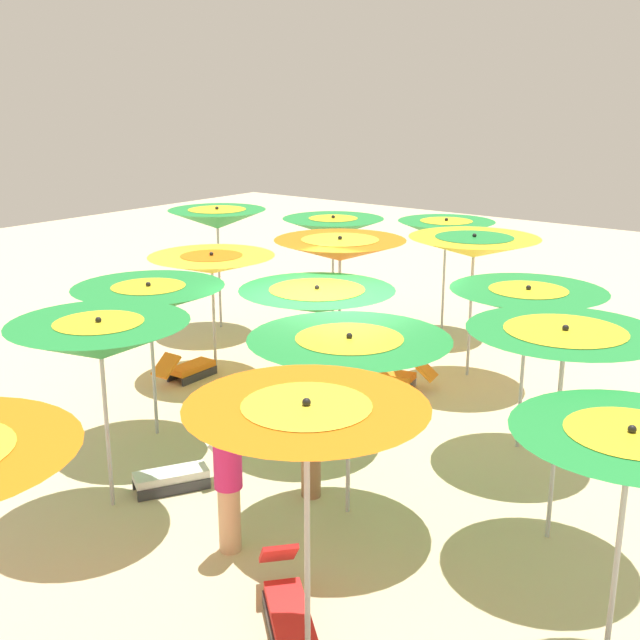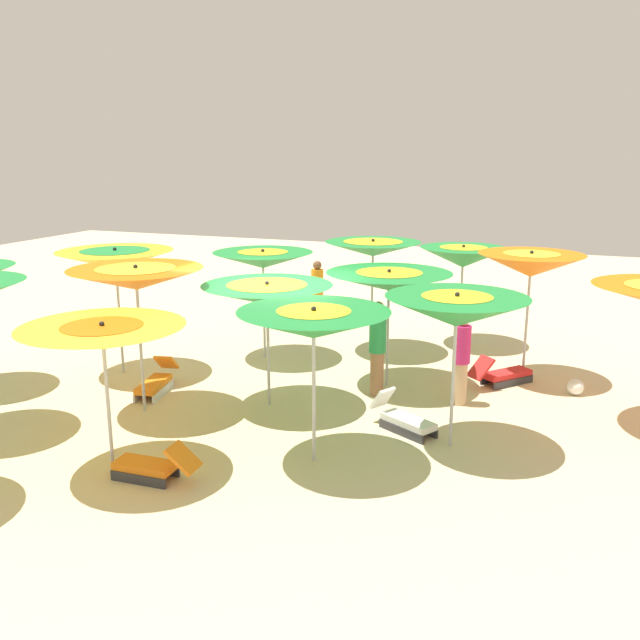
# 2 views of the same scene
# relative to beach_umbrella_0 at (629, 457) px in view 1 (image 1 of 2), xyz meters

# --- Properties ---
(ground) EXTENTS (40.25, 40.25, 0.04)m
(ground) POSITION_rel_beach_umbrella_0_xyz_m (2.45, 4.74, -2.00)
(ground) COLOR beige
(beach_umbrella_0) EXTENTS (1.90, 1.90, 2.26)m
(beach_umbrella_0) POSITION_rel_beach_umbrella_0_xyz_m (0.00, 0.00, 0.00)
(beach_umbrella_0) COLOR #B2B2B7
(beach_umbrella_0) RESTS_ON ground
(beach_umbrella_1) EXTENTS (2.03, 2.03, 2.46)m
(beach_umbrella_1) POSITION_rel_beach_umbrella_0_xyz_m (1.71, 1.23, 0.26)
(beach_umbrella_1) COLOR #B2B2B7
(beach_umbrella_1) RESTS_ON ground
(beach_umbrella_2) EXTENTS (2.06, 2.06, 2.31)m
(beach_umbrella_2) POSITION_rel_beach_umbrella_0_xyz_m (3.68, 2.50, 0.10)
(beach_umbrella_2) COLOR #B2B2B7
(beach_umbrella_2) RESTS_ON ground
(beach_umbrella_3) EXTENTS (2.19, 2.19, 2.49)m
(beach_umbrella_3) POSITION_rel_beach_umbrella_0_xyz_m (5.85, 4.43, 0.28)
(beach_umbrella_3) COLOR #B2B2B7
(beach_umbrella_3) RESTS_ON ground
(beach_umbrella_4) EXTENTS (1.93, 1.93, 2.33)m
(beach_umbrella_4) POSITION_rel_beach_umbrella_0_xyz_m (7.95, 6.14, 0.09)
(beach_umbrella_4) COLOR #B2B2B7
(beach_umbrella_4) RESTS_ON ground
(beach_umbrella_5) EXTENTS (1.94, 1.94, 2.48)m
(beach_umbrella_5) POSITION_rel_beach_umbrella_0_xyz_m (-1.56, 2.01, 0.23)
(beach_umbrella_5) COLOR #B2B2B7
(beach_umbrella_5) RESTS_ON ground
(beach_umbrella_6) EXTENTS (2.28, 2.28, 2.20)m
(beach_umbrella_6) POSITION_rel_beach_umbrella_0_xyz_m (0.79, 3.31, -0.01)
(beach_umbrella_6) COLOR #B2B2B7
(beach_umbrella_6) RESTS_ON ground
(beach_umbrella_7) EXTENTS (2.19, 2.19, 2.18)m
(beach_umbrella_7) POSITION_rel_beach_umbrella_0_xyz_m (2.40, 5.04, -0.03)
(beach_umbrella_7) COLOR #B2B2B7
(beach_umbrella_7) RESTS_ON ground
(beach_umbrella_8) EXTENTS (2.16, 2.16, 2.50)m
(beach_umbrella_8) POSITION_rel_beach_umbrella_0_xyz_m (4.26, 6.02, 0.28)
(beach_umbrella_8) COLOR #B2B2B7
(beach_umbrella_8) RESTS_ON ground
(beach_umbrella_9) EXTENTS (1.97, 1.97, 2.44)m
(beach_umbrella_9) POSITION_rel_beach_umbrella_0_xyz_m (6.26, 7.68, 0.22)
(beach_umbrella_9) COLOR #B2B2B7
(beach_umbrella_9) RESTS_ON ground
(beach_umbrella_11) EXTENTS (2.04, 2.04, 2.34)m
(beach_umbrella_11) POSITION_rel_beach_umbrella_0_xyz_m (-0.82, 5.61, 0.08)
(beach_umbrella_11) COLOR #B2B2B7
(beach_umbrella_11) RESTS_ON ground
(beach_umbrella_12) EXTENTS (2.09, 2.09, 2.25)m
(beach_umbrella_12) POSITION_rel_beach_umbrella_0_xyz_m (0.89, 6.79, 0.01)
(beach_umbrella_12) COLOR #B2B2B7
(beach_umbrella_12) RESTS_ON ground
(beach_umbrella_13) EXTENTS (2.17, 2.17, 2.12)m
(beach_umbrella_13) POSITION_rel_beach_umbrella_0_xyz_m (3.35, 8.08, -0.08)
(beach_umbrella_13) COLOR #B2B2B7
(beach_umbrella_13) RESTS_ON ground
(beach_umbrella_14) EXTENTS (1.97, 1.97, 2.52)m
(beach_umbrella_14) POSITION_rel_beach_umbrella_0_xyz_m (5.31, 9.90, 0.29)
(beach_umbrella_14) COLOR #B2B2B7
(beach_umbrella_14) RESTS_ON ground
(lounger_0) EXTENTS (0.64, 1.39, 0.57)m
(lounger_0) POSITION_rel_beach_umbrella_0_xyz_m (4.59, 5.18, -1.78)
(lounger_0) COLOR silver
(lounger_0) RESTS_ON ground
(lounger_1) EXTENTS (1.15, 1.25, 0.60)m
(lounger_1) POSITION_rel_beach_umbrella_0_xyz_m (-1.24, 2.51, -1.78)
(lounger_1) COLOR #333338
(lounger_1) RESTS_ON ground
(lounger_2) EXTENTS (1.18, 0.87, 0.60)m
(lounger_2) POSITION_rel_beach_umbrella_0_xyz_m (-0.05, 5.31, -1.78)
(lounger_2) COLOR #333338
(lounger_2) RESTS_ON ground
(lounger_3) EXTENTS (1.21, 0.42, 0.55)m
(lounger_3) POSITION_rel_beach_umbrella_0_xyz_m (2.70, 8.10, -1.78)
(lounger_3) COLOR #333338
(lounger_3) RESTS_ON ground
(beachgoer_0) EXTENTS (0.30, 0.30, 1.72)m
(beachgoer_0) POSITION_rel_beach_umbrella_0_xyz_m (0.82, 3.88, -1.08)
(beachgoer_0) COLOR #A3704C
(beachgoer_0) RESTS_ON ground
(beachgoer_2) EXTENTS (0.30, 0.30, 1.60)m
(beachgoer_2) POSITION_rel_beach_umbrella_0_xyz_m (-0.65, 3.82, -1.15)
(beachgoer_2) COLOR #D8A87F
(beachgoer_2) RESTS_ON ground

